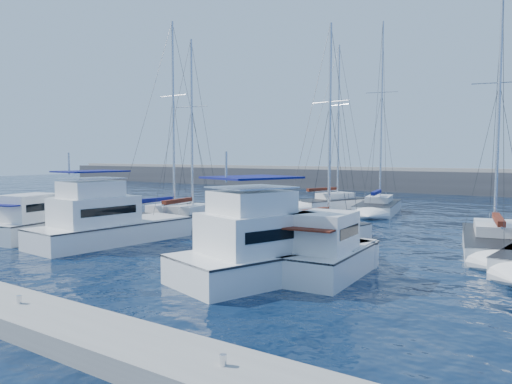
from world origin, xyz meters
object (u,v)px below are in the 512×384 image
Objects in this scene: sailboat_mid_d at (495,243)px; sailboat_mid_b at (187,219)px; sailboat_back_a at (332,203)px; motor_yacht_port_outer at (37,224)px; motor_yacht_stbd_outer at (329,255)px; sailboat_mid_c at (323,234)px; motor_yacht_port_inner at (106,224)px; motor_yacht_stbd_inner at (268,251)px; sailboat_mid_a at (167,218)px; sailboat_back_b at (378,207)px.

sailboat_mid_b is at bearing 172.76° from sailboat_mid_d.
motor_yacht_port_outer is at bearing -87.82° from sailboat_back_a.
sailboat_mid_b reaches higher than motor_yacht_stbd_outer.
sailboat_mid_b is at bearing -175.10° from sailboat_mid_c.
sailboat_mid_d is (8.96, 2.45, -0.02)m from sailboat_mid_c.
motor_yacht_port_inner reaches higher than motor_yacht_stbd_outer.
motor_yacht_stbd_inner is 16.24m from sailboat_mid_b.
sailboat_mid_a is 19.20m from sailboat_back_b.
motor_yacht_stbd_inner is 17.50m from sailboat_mid_a.
sailboat_mid_d is (6.97, 11.37, -0.63)m from motor_yacht_stbd_inner.
motor_yacht_port_inner is at bearing -168.86° from motor_yacht_stbd_inner.
motor_yacht_stbd_inner is at bearing -149.89° from motor_yacht_stbd_outer.
motor_yacht_stbd_outer is (14.34, 0.11, -0.19)m from motor_yacht_port_inner.
motor_yacht_port_outer is 0.48× the size of sailboat_mid_d.
sailboat_mid_a is 12.96m from sailboat_mid_c.
sailboat_mid_b is at bearing -83.53° from sailboat_back_a.
motor_yacht_port_outer is at bearing -162.65° from motor_yacht_stbd_inner.
sailboat_mid_a is (-14.95, 9.07, -0.60)m from motor_yacht_stbd_inner.
motor_yacht_port_inner is at bearing -67.93° from sailboat_mid_a.
motor_yacht_port_inner and motor_yacht_stbd_inner have the same top height.
motor_yacht_port_outer is at bearing -160.47° from motor_yacht_port_inner.
sailboat_back_b is (12.28, 25.37, -0.40)m from motor_yacht_port_outer.
sailboat_mid_b reaches higher than sailboat_mid_c.
sailboat_mid_d is at bearing -62.58° from sailboat_back_b.
sailboat_mid_c reaches higher than motor_yacht_stbd_inner.
sailboat_back_a is 5.13m from sailboat_back_b.
motor_yacht_stbd_inner is 0.68× the size of sailboat_mid_d.
sailboat_back_b is (7.39, 24.04, -0.59)m from motor_yacht_port_inner.
sailboat_back_b reaches higher than motor_yacht_stbd_inner.
sailboat_back_a is at bearing 76.47° from sailboat_mid_a.
sailboat_mid_a is at bearing -173.32° from sailboat_mid_c.
sailboat_back_b reaches higher than sailboat_mid_d.
motor_yacht_port_inner is at bearing -119.79° from sailboat_back_b.
sailboat_mid_d is 0.83× the size of sailboat_back_b.
motor_yacht_port_outer is 17.14m from motor_yacht_stbd_inner.
sailboat_back_a reaches higher than motor_yacht_port_outer.
sailboat_back_a is (-7.92, 17.41, 0.01)m from sailboat_mid_c.
motor_yacht_port_outer is 9.31m from sailboat_mid_a.
motor_yacht_port_inner is at bearing 175.57° from motor_yacht_stbd_outer.
motor_yacht_port_outer is at bearing -167.62° from sailboat_mid_d.
sailboat_mid_b is at bearing 55.97° from motor_yacht_port_outer.
motor_yacht_port_inner is at bearing -136.24° from sailboat_mid_c.
sailboat_back_b is (-4.86, 25.40, -0.59)m from motor_yacht_stbd_inner.
sailboat_mid_b is 17.25m from sailboat_back_a.
motor_yacht_stbd_outer is 24.93m from sailboat_back_b.
sailboat_mid_c is 0.92× the size of sailboat_mid_d.
sailboat_mid_b reaches higher than motor_yacht_port_outer.
sailboat_mid_c is (10.26, 7.56, -0.61)m from motor_yacht_port_inner.
sailboat_mid_a is at bearing 166.21° from motor_yacht_stbd_inner.
motor_yacht_stbd_inner reaches higher than motor_yacht_port_outer.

